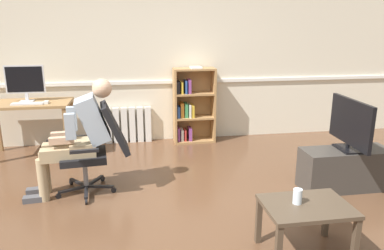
{
  "coord_description": "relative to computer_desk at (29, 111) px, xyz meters",
  "views": [
    {
      "loc": [
        -0.47,
        -2.96,
        1.76
      ],
      "look_at": [
        0.15,
        0.85,
        0.7
      ],
      "focal_mm": 34.12,
      "sensor_mm": 36.0,
      "label": 1
    }
  ],
  "objects": [
    {
      "name": "ground_plane",
      "position": [
        1.89,
        -2.15,
        -0.64
      ],
      "size": [
        18.0,
        18.0,
        0.0
      ],
      "primitive_type": "plane",
      "color": "brown"
    },
    {
      "name": "office_chair",
      "position": [
        1.02,
        -1.31,
        -0.11
      ],
      "size": [
        0.8,
        0.62,
        0.97
      ],
      "rotation": [
        0.0,
        0.0,
        -1.48
      ],
      "color": "black",
      "rests_on": "ground_plane"
    },
    {
      "name": "radiator",
      "position": [
        1.32,
        0.39,
        -0.36
      ],
      "size": [
        0.7,
        0.08,
        0.55
      ],
      "color": "white",
      "rests_on": "ground_plane"
    },
    {
      "name": "computer_mouse",
      "position": [
        0.27,
        -0.12,
        0.13
      ],
      "size": [
        0.06,
        0.1,
        0.03
      ],
      "primitive_type": "cube",
      "color": "white",
      "rests_on": "computer_desk"
    },
    {
      "name": "back_wall",
      "position": [
        1.89,
        0.5,
        0.71
      ],
      "size": [
        12.0,
        0.13,
        2.7
      ],
      "color": "beige",
      "rests_on": "ground_plane"
    },
    {
      "name": "drinking_glass",
      "position": [
        2.63,
        -2.72,
        -0.15
      ],
      "size": [
        0.07,
        0.07,
        0.12
      ],
      "primitive_type": "cylinder",
      "color": "silver",
      "rests_on": "coffee_table"
    },
    {
      "name": "tv_stand",
      "position": [
        3.69,
        -1.68,
        -0.41
      ],
      "size": [
        0.98,
        0.37,
        0.45
      ],
      "color": "#3D3833",
      "rests_on": "ground_plane"
    },
    {
      "name": "computer_desk",
      "position": [
        0.0,
        0.0,
        0.0
      ],
      "size": [
        1.11,
        0.63,
        0.76
      ],
      "color": "#9E7547",
      "rests_on": "ground_plane"
    },
    {
      "name": "imac_monitor",
      "position": [
        -0.02,
        0.08,
        0.4
      ],
      "size": [
        0.51,
        0.14,
        0.49
      ],
      "color": "silver",
      "rests_on": "computer_desk"
    },
    {
      "name": "bookshelf",
      "position": [
        2.29,
        0.29,
        -0.08
      ],
      "size": [
        0.63,
        0.29,
        1.16
      ],
      "color": "#AD7F4C",
      "rests_on": "ground_plane"
    },
    {
      "name": "keyboard",
      "position": [
        0.04,
        -0.14,
        0.13
      ],
      "size": [
        0.4,
        0.12,
        0.02
      ],
      "primitive_type": "cube",
      "color": "silver",
      "rests_on": "computer_desk"
    },
    {
      "name": "coffee_table",
      "position": [
        2.69,
        -2.75,
        -0.27
      ],
      "size": [
        0.66,
        0.48,
        0.43
      ],
      "color": "#4C3D2D",
      "rests_on": "ground_plane"
    },
    {
      "name": "tv_screen",
      "position": [
        3.69,
        -1.68,
        0.1
      ],
      "size": [
        0.22,
        0.79,
        0.55
      ],
      "rotation": [
        0.0,
        0.0,
        1.52
      ],
      "color": "black",
      "rests_on": "tv_stand"
    },
    {
      "name": "person_seated",
      "position": [
        0.83,
        -1.32,
        0.02
      ],
      "size": [
        0.97,
        0.41,
        1.23
      ],
      "rotation": [
        0.0,
        0.0,
        -1.48
      ],
      "color": "tan",
      "rests_on": "ground_plane"
    }
  ]
}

